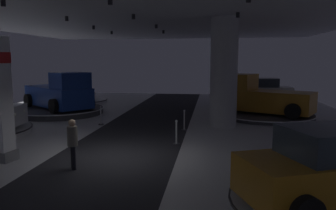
{
  "coord_description": "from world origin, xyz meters",
  "views": [
    {
      "loc": [
        3.37,
        -11.01,
        3.42
      ],
      "look_at": [
        1.43,
        3.58,
        1.4
      ],
      "focal_mm": 35.39,
      "sensor_mm": 36.0,
      "label": 1
    }
  ],
  "objects_px": {
    "column_right": "(224,73)",
    "display_platform_deep_left": "(78,101)",
    "display_platform_near_right": "(332,205)",
    "pickup_truck_far_left": "(60,94)",
    "display_car_deep_left": "(78,90)",
    "display_platform_far_left": "(59,111)",
    "display_car_near_right": "(333,169)",
    "visitor_walking_near": "(73,141)",
    "display_platform_deep_right": "(262,103)",
    "display_car_deep_right": "(262,91)",
    "display_platform_far_right": "(266,115)",
    "pickup_truck_far_right": "(261,97)"
  },
  "relations": [
    {
      "from": "display_platform_far_left",
      "to": "visitor_walking_near",
      "type": "distance_m",
      "value": 11.52
    },
    {
      "from": "display_car_deep_right",
      "to": "pickup_truck_far_left",
      "type": "relative_size",
      "value": 0.78
    },
    {
      "from": "display_platform_deep_right",
      "to": "display_platform_near_right",
      "type": "distance_m",
      "value": 17.78
    },
    {
      "from": "display_platform_deep_right",
      "to": "display_car_deep_left",
      "type": "height_order",
      "value": "display_car_deep_left"
    },
    {
      "from": "display_platform_deep_right",
      "to": "display_car_near_right",
      "type": "height_order",
      "value": "display_car_near_right"
    },
    {
      "from": "column_right",
      "to": "display_platform_deep_left",
      "type": "relative_size",
      "value": 1.19
    },
    {
      "from": "display_platform_deep_right",
      "to": "pickup_truck_far_left",
      "type": "xyz_separation_m",
      "value": [
        -13.14,
        -5.79,
        1.11
      ]
    },
    {
      "from": "column_right",
      "to": "display_platform_far_left",
      "type": "distance_m",
      "value": 10.91
    },
    {
      "from": "display_car_deep_left",
      "to": "pickup_truck_far_left",
      "type": "height_order",
      "value": "pickup_truck_far_left"
    },
    {
      "from": "column_right",
      "to": "display_platform_deep_left",
      "type": "bearing_deg",
      "value": 144.37
    },
    {
      "from": "display_platform_near_right",
      "to": "display_platform_far_left",
      "type": "distance_m",
      "value": 17.38
    },
    {
      "from": "display_platform_far_left",
      "to": "pickup_truck_far_right",
      "type": "xyz_separation_m",
      "value": [
        12.62,
        0.65,
        0.97
      ]
    },
    {
      "from": "display_platform_deep_left",
      "to": "display_car_deep_right",
      "type": "bearing_deg",
      "value": 1.14
    },
    {
      "from": "display_car_deep_right",
      "to": "display_platform_near_right",
      "type": "distance_m",
      "value": 17.81
    },
    {
      "from": "pickup_truck_far_left",
      "to": "display_platform_far_right",
      "type": "distance_m",
      "value": 12.73
    },
    {
      "from": "display_platform_deep_left",
      "to": "display_platform_far_right",
      "type": "bearing_deg",
      "value": -19.17
    },
    {
      "from": "display_car_deep_left",
      "to": "pickup_truck_far_left",
      "type": "relative_size",
      "value": 0.83
    },
    {
      "from": "column_right",
      "to": "display_platform_deep_left",
      "type": "xyz_separation_m",
      "value": [
        -11.18,
        8.02,
        -2.6
      ]
    },
    {
      "from": "display_platform_deep_right",
      "to": "pickup_truck_far_left",
      "type": "bearing_deg",
      "value": -156.2
    },
    {
      "from": "pickup_truck_far_left",
      "to": "display_car_near_right",
      "type": "bearing_deg",
      "value": -44.6
    },
    {
      "from": "display_platform_near_right",
      "to": "pickup_truck_far_right",
      "type": "distance_m",
      "value": 12.85
    },
    {
      "from": "column_right",
      "to": "display_platform_far_right",
      "type": "height_order",
      "value": "column_right"
    },
    {
      "from": "display_platform_deep_right",
      "to": "pickup_truck_far_left",
      "type": "distance_m",
      "value": 14.4
    },
    {
      "from": "display_car_deep_right",
      "to": "pickup_truck_far_left",
      "type": "distance_m",
      "value": 14.39
    },
    {
      "from": "display_platform_deep_left",
      "to": "display_car_near_right",
      "type": "distance_m",
      "value": 21.99
    },
    {
      "from": "display_car_deep_left",
      "to": "display_platform_far_left",
      "type": "height_order",
      "value": "display_car_deep_left"
    },
    {
      "from": "pickup_truck_far_right",
      "to": "visitor_walking_near",
      "type": "bearing_deg",
      "value": -123.81
    },
    {
      "from": "display_platform_near_right",
      "to": "visitor_walking_near",
      "type": "bearing_deg",
      "value": 164.08
    },
    {
      "from": "column_right",
      "to": "display_platform_far_right",
      "type": "bearing_deg",
      "value": 50.41
    },
    {
      "from": "pickup_truck_far_left",
      "to": "pickup_truck_far_right",
      "type": "distance_m",
      "value": 12.4
    },
    {
      "from": "display_platform_deep_right",
      "to": "pickup_truck_far_right",
      "type": "distance_m",
      "value": 5.1
    },
    {
      "from": "visitor_walking_near",
      "to": "display_platform_deep_right",
      "type": "bearing_deg",
      "value": 63.07
    },
    {
      "from": "column_right",
      "to": "display_platform_near_right",
      "type": "bearing_deg",
      "value": -77.11
    },
    {
      "from": "display_car_deep_right",
      "to": "display_platform_far_right",
      "type": "distance_m",
      "value": 5.22
    },
    {
      "from": "display_car_deep_right",
      "to": "display_platform_near_right",
      "type": "bearing_deg",
      "value": -93.23
    },
    {
      "from": "display_platform_deep_right",
      "to": "visitor_walking_near",
      "type": "xyz_separation_m",
      "value": [
        -8.0,
        -15.75,
        0.71
      ]
    },
    {
      "from": "column_right",
      "to": "display_platform_far_right",
      "type": "relative_size",
      "value": 0.97
    },
    {
      "from": "display_platform_deep_right",
      "to": "display_platform_far_left",
      "type": "relative_size",
      "value": 0.93
    },
    {
      "from": "display_car_near_right",
      "to": "pickup_truck_far_left",
      "type": "bearing_deg",
      "value": 135.4
    },
    {
      "from": "display_platform_deep_right",
      "to": "pickup_truck_far_right",
      "type": "bearing_deg",
      "value": -98.81
    },
    {
      "from": "visitor_walking_near",
      "to": "display_platform_near_right",
      "type": "bearing_deg",
      "value": -15.92
    },
    {
      "from": "display_car_deep_right",
      "to": "visitor_walking_near",
      "type": "distance_m",
      "value": 17.68
    },
    {
      "from": "display_car_deep_right",
      "to": "display_platform_deep_left",
      "type": "relative_size",
      "value": 0.92
    },
    {
      "from": "display_platform_near_right",
      "to": "display_platform_far_right",
      "type": "bearing_deg",
      "value": 87.79
    },
    {
      "from": "display_platform_deep_right",
      "to": "display_platform_deep_left",
      "type": "height_order",
      "value": "display_platform_deep_right"
    },
    {
      "from": "display_car_near_right",
      "to": "pickup_truck_far_right",
      "type": "bearing_deg",
      "value": 88.96
    },
    {
      "from": "display_platform_near_right",
      "to": "pickup_truck_far_left",
      "type": "xyz_separation_m",
      "value": [
        -12.17,
        11.96,
        1.17
      ]
    },
    {
      "from": "display_platform_far_left",
      "to": "pickup_truck_far_right",
      "type": "distance_m",
      "value": 12.67
    },
    {
      "from": "display_car_near_right",
      "to": "visitor_walking_near",
      "type": "height_order",
      "value": "display_car_near_right"
    },
    {
      "from": "column_right",
      "to": "visitor_walking_near",
      "type": "bearing_deg",
      "value": -123.17
    }
  ]
}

